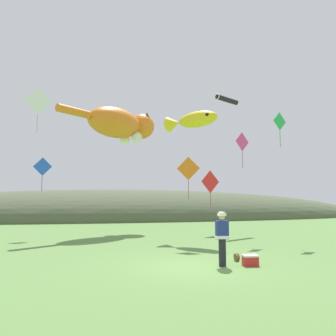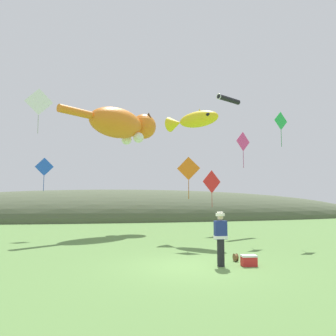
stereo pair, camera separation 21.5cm
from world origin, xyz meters
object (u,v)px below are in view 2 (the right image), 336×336
(kite_diamond_green, at_px, (281,121))
(kite_diamond_pink, at_px, (243,142))
(kite_tube_streamer, at_px, (228,99))
(kite_diamond_blue, at_px, (44,167))
(kite_fish_windsock, at_px, (193,120))
(kite_diamond_red, at_px, (212,182))
(picnic_cooler, at_px, (249,260))
(kite_diamond_white, at_px, (39,102))
(kite_spool, at_px, (236,257))
(kite_diamond_orange, at_px, (189,169))
(kite_giant_cat, at_px, (123,125))
(festival_attendant, at_px, (221,237))

(kite_diamond_green, xyz_separation_m, kite_diamond_pink, (-1.94, 0.54, -1.09))
(kite_tube_streamer, bearing_deg, kite_diamond_blue, -171.50)
(kite_fish_windsock, bearing_deg, kite_diamond_red, 50.72)
(picnic_cooler, xyz_separation_m, kite_fish_windsock, (0.29, 7.44, 6.52))
(kite_diamond_red, height_order, kite_diamond_green, kite_diamond_green)
(kite_diamond_pink, bearing_deg, kite_diamond_red, 95.53)
(picnic_cooler, height_order, kite_diamond_green, kite_diamond_green)
(kite_diamond_red, relative_size, kite_diamond_white, 1.08)
(kite_spool, xyz_separation_m, kite_diamond_orange, (-0.62, 3.93, 3.50))
(kite_giant_cat, distance_m, kite_fish_windsock, 6.11)
(kite_diamond_pink, bearing_deg, kite_spool, -118.38)
(picnic_cooler, bearing_deg, kite_giant_cat, 105.36)
(kite_diamond_blue, bearing_deg, kite_diamond_green, -20.30)
(festival_attendant, height_order, kite_diamond_red, kite_diamond_red)
(kite_spool, height_order, kite_diamond_green, kite_diamond_green)
(kite_diamond_green, height_order, kite_diamond_pink, kite_diamond_green)
(kite_giant_cat, relative_size, kite_diamond_red, 2.77)
(kite_giant_cat, bearing_deg, kite_diamond_orange, -70.57)
(kite_spool, distance_m, kite_tube_streamer, 15.03)
(picnic_cooler, distance_m, kite_giant_cat, 14.63)
(festival_attendant, distance_m, kite_diamond_pink, 7.91)
(kite_diamond_green, distance_m, kite_diamond_white, 12.36)
(kite_fish_windsock, bearing_deg, festival_attendant, -99.39)
(kite_spool, height_order, kite_diamond_red, kite_diamond_red)
(kite_spool, distance_m, kite_diamond_red, 9.75)
(kite_diamond_blue, bearing_deg, kite_diamond_white, -86.11)
(picnic_cooler, bearing_deg, kite_diamond_blue, 129.13)
(kite_diamond_white, bearing_deg, picnic_cooler, -37.79)
(kite_diamond_red, bearing_deg, kite_fish_windsock, -129.28)
(kite_fish_windsock, relative_size, kite_diamond_white, 1.45)
(kite_giant_cat, xyz_separation_m, kite_fish_windsock, (3.67, -4.85, -0.67))
(festival_attendant, relative_size, kite_diamond_red, 0.74)
(kite_diamond_orange, bearing_deg, kite_diamond_red, 59.72)
(kite_diamond_green, bearing_deg, picnic_cooler, -130.60)
(kite_diamond_green, distance_m, kite_diamond_orange, 5.91)
(kite_tube_streamer, bearing_deg, kite_diamond_white, -154.68)
(kite_fish_windsock, relative_size, kite_tube_streamer, 1.45)
(kite_giant_cat, height_order, kite_diamond_blue, kite_giant_cat)
(picnic_cooler, height_order, kite_diamond_blue, kite_diamond_blue)
(kite_fish_windsock, height_order, kite_tube_streamer, kite_tube_streamer)
(festival_attendant, relative_size, kite_diamond_orange, 0.88)
(picnic_cooler, bearing_deg, kite_fish_windsock, 87.78)
(kite_diamond_green, bearing_deg, kite_diamond_white, 176.35)
(festival_attendant, distance_m, kite_diamond_red, 10.38)
(kite_giant_cat, distance_m, kite_diamond_blue, 6.21)
(kite_diamond_white, bearing_deg, kite_diamond_orange, -10.26)
(picnic_cooler, relative_size, kite_diamond_green, 0.27)
(kite_fish_windsock, relative_size, kite_diamond_orange, 1.58)
(kite_fish_windsock, distance_m, kite_diamond_blue, 9.11)
(kite_giant_cat, bearing_deg, kite_spool, -74.05)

